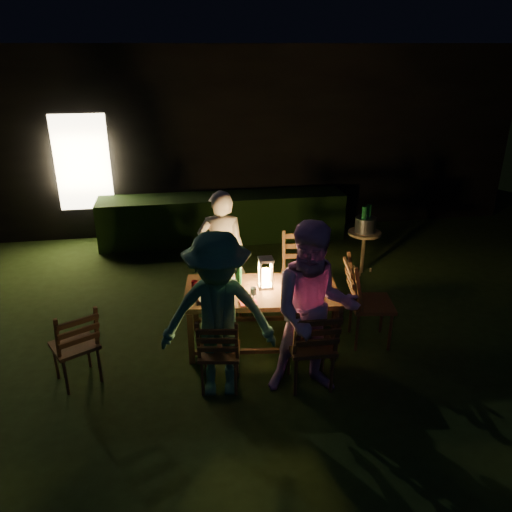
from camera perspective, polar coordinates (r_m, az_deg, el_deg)
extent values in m
plane|color=black|center=(5.64, 5.47, -11.49)|extent=(40.00, 40.00, 0.00)
cube|color=black|center=(10.87, -2.59, 14.65)|extent=(10.00, 4.00, 3.20)
cube|color=#FFE5B2|center=(9.01, -19.20, 10.04)|extent=(0.90, 0.06, 1.60)
cube|color=black|center=(8.72, -3.78, 4.37)|extent=(4.20, 0.70, 0.80)
cube|color=#4F301A|center=(5.51, 0.62, -4.08)|extent=(1.77, 1.03, 0.05)
cube|color=#4F301A|center=(5.41, -7.45, -9.31)|extent=(0.06, 0.06, 0.62)
cube|color=#4F301A|center=(6.00, -6.95, -5.78)|extent=(0.06, 0.06, 0.62)
cube|color=#4F301A|center=(5.49, 8.92, -8.89)|extent=(0.06, 0.06, 0.62)
cube|color=#4F301A|center=(6.07, 7.71, -5.46)|extent=(0.06, 0.06, 0.62)
cube|color=#4F301A|center=(5.00, -4.18, -10.83)|extent=(0.46, 0.44, 0.04)
cube|color=#4F301A|center=(4.72, -4.43, -9.44)|extent=(0.41, 0.20, 0.47)
cube|color=#4F301A|center=(5.02, 6.29, -10.11)|extent=(0.45, 0.43, 0.04)
cube|color=#4F301A|center=(4.72, 6.98, -8.50)|extent=(0.45, 0.16, 0.52)
cube|color=#4F301A|center=(6.26, -3.88, -2.54)|extent=(0.48, 0.46, 0.04)
cube|color=#4F301A|center=(6.33, -4.17, 0.71)|extent=(0.48, 0.17, 0.56)
cube|color=#4F301A|center=(6.32, 5.23, -2.44)|extent=(0.51, 0.49, 0.04)
cube|color=#4F301A|center=(6.38, 5.08, 0.74)|extent=(0.48, 0.21, 0.55)
cube|color=#4F301A|center=(5.80, 13.09, -5.34)|extent=(0.52, 0.54, 0.04)
cube|color=#4F301A|center=(5.62, 11.32, -2.66)|extent=(0.23, 0.50, 0.56)
cube|color=#4F301A|center=(5.37, -20.04, -9.58)|extent=(0.55, 0.54, 0.04)
cube|color=#4F301A|center=(5.09, -19.80, -8.00)|extent=(0.43, 0.31, 0.48)
imported|color=beige|center=(6.20, -3.94, 0.37)|extent=(0.63, 0.45, 1.60)
imported|color=#E39CDE|center=(4.74, 6.63, -6.24)|extent=(0.93, 0.76, 1.76)
imported|color=#376F59|center=(4.71, -4.35, -6.91)|extent=(1.15, 0.75, 1.68)
cube|color=white|center=(5.54, 1.11, -3.45)|extent=(0.15, 0.15, 0.03)
cube|color=white|center=(5.41, 1.13, -0.41)|extent=(0.16, 0.16, 0.03)
cylinder|color=#FF9E3F|center=(5.49, 1.12, -2.37)|extent=(0.09, 0.09, 0.18)
cylinder|color=white|center=(5.70, -5.04, -2.86)|extent=(0.25, 0.25, 0.01)
cylinder|color=white|center=(5.30, -5.22, -4.93)|extent=(0.25, 0.25, 0.01)
cylinder|color=white|center=(5.73, 5.00, -2.66)|extent=(0.25, 0.25, 0.01)
cylinder|color=white|center=(5.35, 5.58, -4.71)|extent=(0.25, 0.25, 0.01)
cylinder|color=#0F471E|center=(5.43, -2.01, -2.56)|extent=(0.07, 0.07, 0.28)
cube|color=red|center=(5.21, -0.85, -5.39)|extent=(0.18, 0.14, 0.01)
cube|color=red|center=(5.29, 6.77, -5.09)|extent=(0.18, 0.14, 0.01)
cube|color=black|center=(5.24, -6.02, -5.39)|extent=(0.14, 0.07, 0.01)
cylinder|color=olive|center=(7.49, 12.31, 2.58)|extent=(0.48, 0.48, 0.04)
cylinder|color=olive|center=(7.60, 12.11, 0.35)|extent=(0.06, 0.06, 0.63)
cylinder|color=#A5A8AD|center=(7.45, 12.39, 3.51)|extent=(0.30, 0.30, 0.22)
cylinder|color=#0F471E|center=(7.38, 12.17, 3.76)|extent=(0.07, 0.07, 0.32)
cylinder|color=#0F471E|center=(7.48, 12.67, 3.99)|extent=(0.07, 0.07, 0.32)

